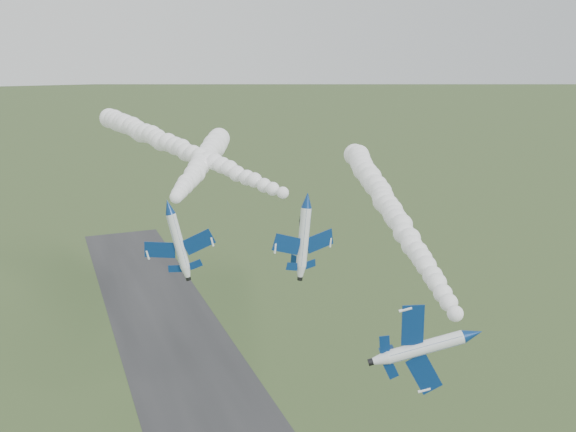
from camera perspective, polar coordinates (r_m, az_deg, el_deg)
name	(u,v)px	position (r m, az deg, el deg)	size (l,w,h in m)	color
jet_lead	(473,334)	(68.70, 16.15, -10.08)	(6.07, 11.86, 9.66)	white
smoke_trail_jet_lead	(390,208)	(104.79, 9.01, 0.75)	(4.65, 75.43, 4.65)	white
jet_pair_left	(168,207)	(85.05, -10.58, 0.81)	(9.34, 10.96, 3.30)	white
smoke_trail_jet_pair_left	(202,162)	(113.21, -7.65, 4.75)	(4.49, 53.11, 4.49)	white
jet_pair_right	(308,200)	(89.14, 1.75, 1.44)	(10.78, 12.63, 3.21)	white
smoke_trail_jet_pair_right	(177,147)	(122.04, -9.81, 6.06)	(4.49, 72.78, 4.49)	white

